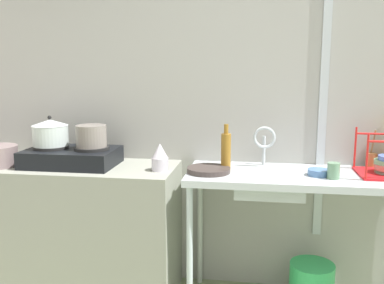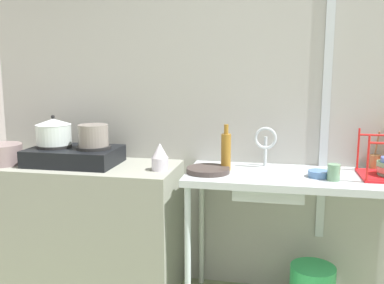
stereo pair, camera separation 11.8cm
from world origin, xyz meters
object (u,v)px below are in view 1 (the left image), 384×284
at_px(pot_on_right_burner, 91,136).
at_px(frying_pan, 209,170).
at_px(small_bowl_on_drainboard, 319,172).
at_px(utensil_jar, 371,160).
at_px(percolator, 160,157).
at_px(bottle_by_sink, 226,151).
at_px(cup_by_rack, 333,171).
at_px(stove, 72,156).
at_px(sink_basin, 269,183).
at_px(faucet, 264,140).
at_px(pot_on_left_burner, 50,132).

relative_size(pot_on_right_burner, frying_pan, 0.74).
relative_size(small_bowl_on_drainboard, utensil_jar, 0.51).
bearing_deg(frying_pan, percolator, 179.57).
height_order(bottle_by_sink, utensil_jar, bottle_by_sink).
distance_m(frying_pan, utensil_jar, 1.00).
bearing_deg(utensil_jar, cup_by_rack, -131.83).
height_order(stove, sink_basin, stove).
xyz_separation_m(percolator, frying_pan, (0.29, -0.00, -0.06)).
distance_m(stove, utensil_jar, 1.84).
xyz_separation_m(faucet, utensil_jar, (0.65, 0.06, -0.12)).
relative_size(faucet, bottle_by_sink, 0.91).
bearing_deg(stove, utensil_jar, 6.53).
height_order(faucet, cup_by_rack, faucet).
distance_m(faucet, frying_pan, 0.41).
relative_size(stove, utensil_jar, 2.36).
bearing_deg(faucet, bottle_by_sink, -151.27).
distance_m(cup_by_rack, utensil_jar, 0.41).
relative_size(percolator, cup_by_rack, 1.83).
bearing_deg(utensil_jar, faucet, -174.75).
relative_size(pot_on_left_burner, sink_basin, 0.57).
relative_size(percolator, utensil_jar, 0.70).
relative_size(pot_on_right_burner, small_bowl_on_drainboard, 1.53).
height_order(stove, percolator, percolator).
bearing_deg(frying_pan, small_bowl_on_drainboard, 1.77).
relative_size(pot_on_right_burner, bottle_by_sink, 0.68).
relative_size(pot_on_left_burner, percolator, 1.35).
xyz_separation_m(percolator, sink_basin, (0.64, 0.04, -0.14)).
xyz_separation_m(pot_on_left_burner, utensil_jar, (1.96, 0.21, -0.15)).
distance_m(pot_on_right_burner, cup_by_rack, 1.43).
bearing_deg(sink_basin, utensil_jar, 19.27).
bearing_deg(percolator, frying_pan, -0.43).
relative_size(pot_on_left_burner, bottle_by_sink, 0.81).
bearing_deg(pot_on_left_burner, stove, 0.00).
bearing_deg(cup_by_rack, pot_on_left_burner, 176.77).
bearing_deg(percolator, cup_by_rack, -2.56).
bearing_deg(faucet, pot_on_right_burner, -171.87).
relative_size(pot_on_right_burner, faucet, 0.74).
relative_size(pot_on_left_burner, utensil_jar, 0.94).
distance_m(faucet, small_bowl_on_drainboard, 0.38).
distance_m(percolator, bottle_by_sink, 0.39).
xyz_separation_m(pot_on_left_burner, cup_by_rack, (1.69, -0.10, -0.16)).
bearing_deg(percolator, small_bowl_on_drainboard, 1.07).
height_order(frying_pan, utensil_jar, utensil_jar).
distance_m(stove, pot_on_right_burner, 0.19).
xyz_separation_m(pot_on_left_burner, small_bowl_on_drainboard, (1.62, -0.03, -0.19)).
relative_size(sink_basin, bottle_by_sink, 1.41).
height_order(sink_basin, utensil_jar, utensil_jar).
bearing_deg(utensil_jar, stove, -173.47).
relative_size(cup_by_rack, bottle_by_sink, 0.33).
bearing_deg(bottle_by_sink, frying_pan, -139.55).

